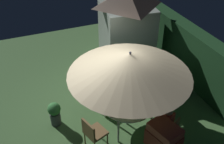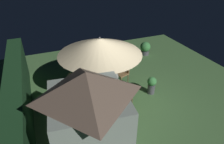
{
  "view_description": "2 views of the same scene",
  "coord_description": "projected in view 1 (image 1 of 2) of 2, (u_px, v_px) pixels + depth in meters",
  "views": [
    {
      "loc": [
        5.37,
        -1.62,
        5.34
      ],
      "look_at": [
        0.05,
        0.55,
        1.26
      ],
      "focal_mm": 42.26,
      "sensor_mm": 36.0,
      "label": 1
    },
    {
      "loc": [
        -5.18,
        2.66,
        4.67
      ],
      "look_at": [
        0.41,
        0.39,
        1.11
      ],
      "focal_mm": 31.79,
      "sensor_mm": 36.0,
      "label": 2
    }
  ],
  "objects": [
    {
      "name": "chair_near_shed",
      "position": [
        168.0,
        131.0,
        6.31
      ],
      "size": [
        0.63,
        0.63,
        0.9
      ],
      "color": "olive",
      "rests_on": "ground"
    },
    {
      "name": "garden_shed",
      "position": [
        127.0,
        28.0,
        8.91
      ],
      "size": [
        1.88,
        1.87,
        2.74
      ],
      "color": "gray",
      "rests_on": "ground"
    },
    {
      "name": "hedge_backdrop",
      "position": [
        199.0,
        61.0,
        8.22
      ],
      "size": [
        6.94,
        0.51,
        1.72
      ],
      "color": "#193D1E",
      "rests_on": "ground"
    },
    {
      "name": "chair_far_side",
      "position": [
        164.0,
        93.0,
        7.47
      ],
      "size": [
        0.54,
        0.54,
        0.9
      ],
      "color": "olive",
      "rests_on": "ground"
    },
    {
      "name": "ground_plane",
      "position": [
        94.0,
        111.0,
        7.64
      ],
      "size": [
        11.0,
        11.0,
        0.0
      ],
      "primitive_type": "plane",
      "color": "#47703D"
    },
    {
      "name": "bbq_grill",
      "position": [
        164.0,
        138.0,
        5.74
      ],
      "size": [
        0.81,
        0.68,
        1.2
      ],
      "color": "maroon",
      "rests_on": "ground"
    },
    {
      "name": "chair_toward_house",
      "position": [
        93.0,
        132.0,
        6.3
      ],
      "size": [
        0.59,
        0.59,
        0.9
      ],
      "color": "olive",
      "rests_on": "ground"
    },
    {
      "name": "patio_umbrella",
      "position": [
        130.0,
        64.0,
        6.08
      ],
      "size": [
        2.96,
        2.96,
        2.31
      ],
      "color": "#4C4C51",
      "rests_on": "ground"
    },
    {
      "name": "chair_toward_hedge",
      "position": [
        95.0,
        89.0,
        7.62
      ],
      "size": [
        0.61,
        0.61,
        0.9
      ],
      "color": "olive",
      "rests_on": "ground"
    },
    {
      "name": "potted_plant_by_shed",
      "position": [
        55.0,
        113.0,
        7.01
      ],
      "size": [
        0.35,
        0.35,
        0.71
      ],
      "color": "#4C4C51",
      "rests_on": "ground"
    },
    {
      "name": "person_in_red",
      "position": [
        167.0,
        122.0,
        6.2
      ],
      "size": [
        0.38,
        0.41,
        1.26
      ],
      "color": "#CC3D33",
      "rests_on": "ground"
    },
    {
      "name": "patio_table",
      "position": [
        128.0,
        105.0,
        6.82
      ],
      "size": [
        1.32,
        1.32,
        0.75
      ],
      "color": "white",
      "rests_on": "ground"
    },
    {
      "name": "person_in_blue",
      "position": [
        163.0,
        87.0,
        7.28
      ],
      "size": [
        0.38,
        0.3,
        1.26
      ],
      "color": "#3866B2",
      "rests_on": "ground"
    }
  ]
}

